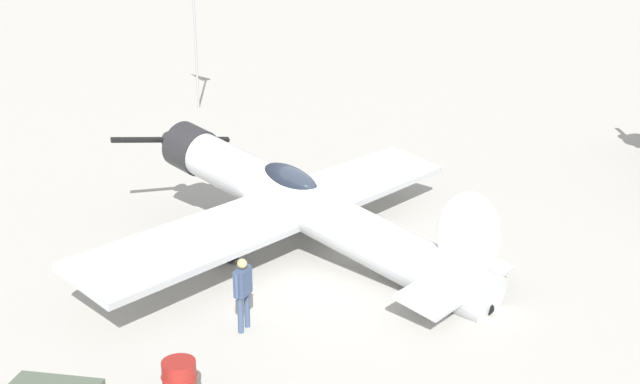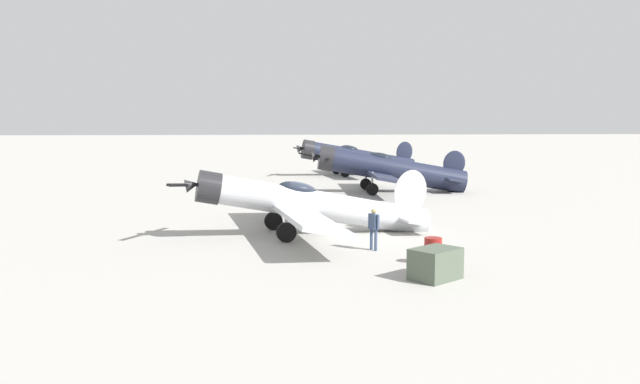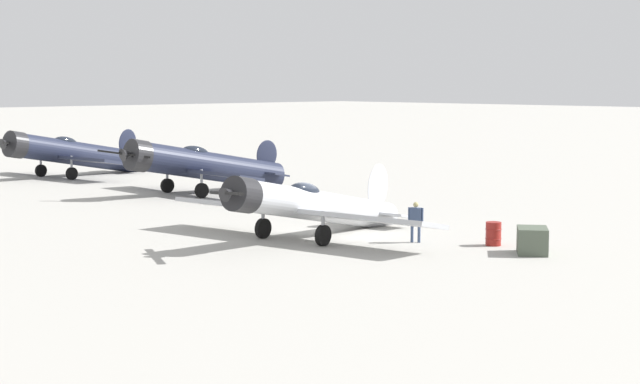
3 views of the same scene
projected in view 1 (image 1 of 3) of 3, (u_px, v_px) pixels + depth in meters
The scene contains 3 objects.
ground_plane at pixel (320, 260), 19.96m from camera, with size 400.00×400.00×0.00m, color #A8A59E.
airplane_foreground at pixel (304, 208), 19.88m from camera, with size 12.35×10.99×3.11m.
ground_crew_mechanic at pixel (243, 287), 16.19m from camera, with size 0.56×0.38×1.58m.
Camera 1 is at (-12.35, -13.71, 7.79)m, focal length 44.89 mm.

